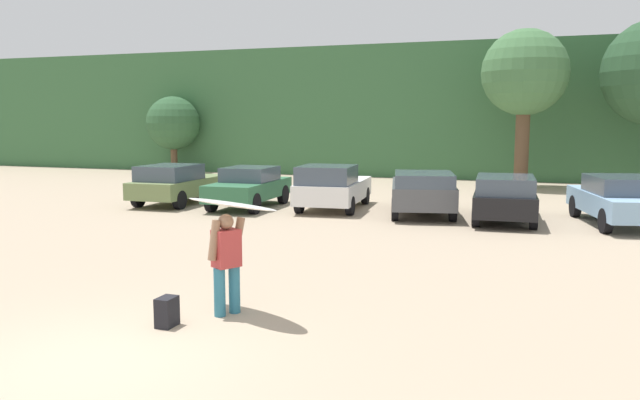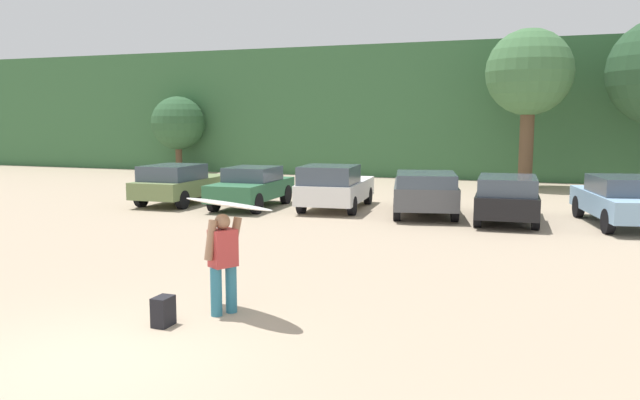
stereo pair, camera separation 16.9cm
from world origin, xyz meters
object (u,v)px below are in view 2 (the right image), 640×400
(person_adult, at_px, (223,258))
(parked_car_olive_green, at_px, (180,183))
(parked_car_white, at_px, (335,187))
(parked_car_sky_blue, at_px, (623,200))
(parked_car_forest_green, at_px, (252,186))
(backpack_dropped, at_px, (163,311))
(parked_car_dark_gray, at_px, (425,191))
(parked_car_black, at_px, (507,197))
(surfboard_white, at_px, (227,204))

(person_adult, bearing_deg, parked_car_olive_green, -25.28)
(parked_car_white, height_order, parked_car_sky_blue, parked_car_white)
(parked_car_sky_blue, bearing_deg, parked_car_forest_green, 78.48)
(person_adult, distance_m, backpack_dropped, 1.23)
(parked_car_olive_green, height_order, parked_car_dark_gray, parked_car_olive_green)
(parked_car_olive_green, relative_size, parked_car_black, 1.05)
(parked_car_olive_green, xyz_separation_m, parked_car_forest_green, (2.95, -0.04, -0.01))
(parked_car_dark_gray, xyz_separation_m, backpack_dropped, (-1.65, -12.28, -0.57))
(backpack_dropped, bearing_deg, parked_car_sky_blue, 58.68)
(parked_car_black, relative_size, backpack_dropped, 9.32)
(parked_car_white, xyz_separation_m, parked_car_sky_blue, (8.96, -0.28, -0.02))
(parked_car_olive_green, height_order, parked_car_white, parked_car_white)
(parked_car_white, distance_m, parked_car_black, 5.79)
(parked_car_dark_gray, bearing_deg, backpack_dropped, 159.96)
(parked_car_olive_green, distance_m, parked_car_black, 11.61)
(parked_car_forest_green, relative_size, backpack_dropped, 9.10)
(parked_car_forest_green, height_order, parked_car_white, parked_car_white)
(parked_car_white, distance_m, parked_car_sky_blue, 8.97)
(parked_car_forest_green, distance_m, person_adult, 12.28)
(backpack_dropped, bearing_deg, parked_car_dark_gray, 82.33)
(parked_car_black, bearing_deg, backpack_dropped, 156.81)
(parked_car_sky_blue, bearing_deg, surfboard_white, 136.44)
(parked_car_black, bearing_deg, surfboard_white, 158.22)
(parked_car_forest_green, distance_m, parked_car_black, 8.66)
(parked_car_black, height_order, surfboard_white, surfboard_white)
(parked_car_sky_blue, bearing_deg, person_adult, 136.43)
(parked_car_olive_green, xyz_separation_m, parked_car_white, (5.86, 0.45, 0.03))
(person_adult, bearing_deg, parked_car_white, -50.40)
(parked_car_black, bearing_deg, parked_car_forest_green, 84.81)
(parked_car_forest_green, distance_m, parked_car_sky_blue, 11.88)
(person_adult, bearing_deg, backpack_dropped, 84.68)
(person_adult, height_order, surfboard_white, surfboard_white)
(parked_car_olive_green, distance_m, backpack_dropped, 14.16)
(parked_car_forest_green, xyz_separation_m, parked_car_sky_blue, (11.88, 0.21, 0.02))
(parked_car_dark_gray, relative_size, parked_car_black, 1.06)
(parked_car_olive_green, distance_m, surfboard_white, 13.78)
(backpack_dropped, bearing_deg, parked_car_forest_green, 110.16)
(surfboard_white, bearing_deg, backpack_dropped, 79.65)
(parked_car_dark_gray, xyz_separation_m, parked_car_black, (2.58, -0.49, -0.03))
(parked_car_olive_green, distance_m, parked_car_forest_green, 2.95)
(surfboard_white, bearing_deg, parked_car_black, -84.08)
(surfboard_white, bearing_deg, parked_car_forest_green, -41.36)
(parked_car_black, relative_size, surfboard_white, 1.96)
(parked_car_olive_green, relative_size, parked_car_dark_gray, 0.98)
(parked_car_black, distance_m, backpack_dropped, 12.53)
(parked_car_white, xyz_separation_m, surfboard_white, (2.13, -11.63, 0.98))
(parked_car_white, relative_size, parked_car_dark_gray, 0.97)
(parked_car_forest_green, relative_size, parked_car_white, 0.94)
(parked_car_white, height_order, surfboard_white, surfboard_white)
(parked_car_black, height_order, backpack_dropped, parked_car_black)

